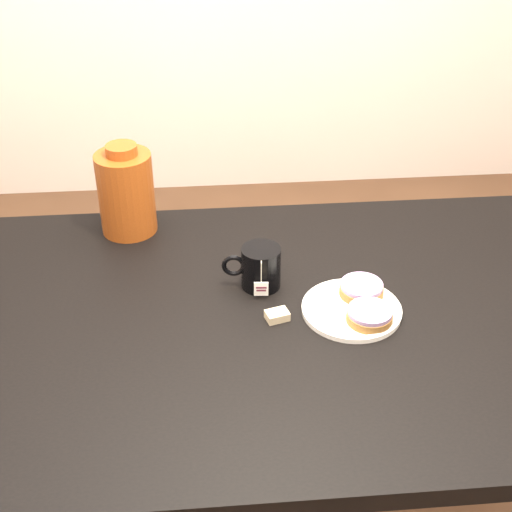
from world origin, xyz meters
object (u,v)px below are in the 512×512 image
plate (352,309)px  bagel_front (370,315)px  mug (260,267)px  table (285,346)px  bagel_back (361,289)px  teabag_pouch (277,315)px  bagel_package (126,192)px

plate → bagel_front: 0.05m
plate → mug: 0.21m
table → bagel_back: bagel_back is taller
bagel_back → bagel_front: 0.09m
plate → teabag_pouch: 0.15m
bagel_back → mug: (-0.21, 0.07, 0.02)m
bagel_back → mug: bearing=162.4°
bagel_back → bagel_package: bagel_package is taller
table → mug: bearing=111.8°
bagel_back → mug: mug is taller
plate → bagel_back: 0.05m
teabag_pouch → plate: bearing=3.9°
bagel_package → bagel_back: bearing=-33.0°
teabag_pouch → bagel_front: bearing=-10.8°
bagel_front → mug: bearing=143.1°
bagel_front → mug: (-0.20, 0.15, 0.02)m
bagel_front → bagel_package: 0.65m
teabag_pouch → bagel_package: 0.50m
bagel_back → mug: 0.22m
table → mug: mug is taller
bagel_front → table: bearing=163.9°
bagel_front → mug: size_ratio=0.99×
table → bagel_back: 0.20m
bagel_back → bagel_package: size_ratio=0.57×
table → bagel_back: (0.16, 0.04, 0.11)m
mug → bagel_package: bagel_package is taller
teabag_pouch → bagel_package: (-0.32, 0.38, 0.09)m
teabag_pouch → mug: bearing=101.5°
bagel_front → bagel_package: (-0.50, 0.41, 0.08)m
table → plate: plate is taller
mug → teabag_pouch: 0.13m
bagel_back → bagel_front: size_ratio=0.98×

